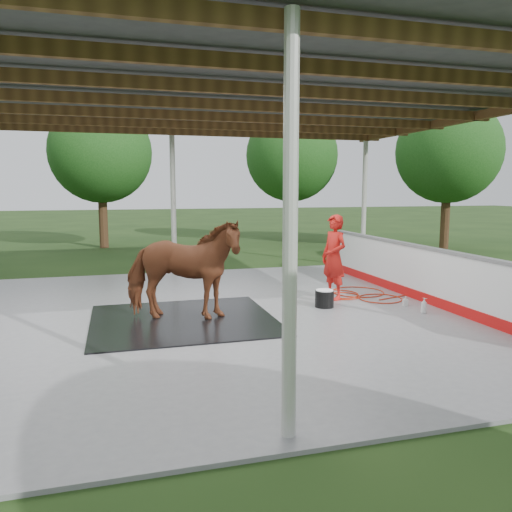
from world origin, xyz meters
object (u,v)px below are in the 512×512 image
object	(u,v)px
horse	(182,270)
handler	(334,257)
dasher_board	(422,275)
wash_bucket	(324,298)

from	to	relation	value
horse	handler	distance (m)	3.42
dasher_board	horse	bearing A→B (deg)	-176.89
handler	wash_bucket	world-z (taller)	handler
handler	wash_bucket	size ratio (longest dim) A/B	4.79
horse	wash_bucket	distance (m)	2.92
dasher_board	handler	world-z (taller)	handler
dasher_board	horse	xyz separation A→B (m)	(-5.02, -0.27, 0.37)
dasher_board	horse	size ratio (longest dim) A/B	3.80
horse	handler	bearing A→B (deg)	-56.55
dasher_board	wash_bucket	bearing A→B (deg)	-179.76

